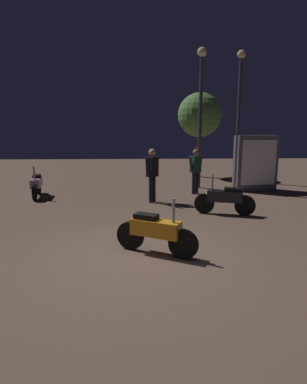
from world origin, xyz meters
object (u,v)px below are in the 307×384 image
at_px(streetlamp_near, 239,101).
at_px(kiosk_billboard, 255,163).
at_px(motorcycle_black_parked_right, 225,199).
at_px(person_bystander_far, 196,167).
at_px(streetlamp_far, 201,102).
at_px(motorcycle_pink_parked_left, 36,184).
at_px(person_rider_beside, 152,171).
at_px(motorcycle_orange_foreground, 156,232).

bearing_deg(streetlamp_near, kiosk_billboard, -88.86).
height_order(motorcycle_black_parked_right, person_bystander_far, person_bystander_far).
distance_m(motorcycle_black_parked_right, streetlamp_far, 5.07).
distance_m(motorcycle_black_parked_right, kiosk_billboard, 4.09).
xyz_separation_m(motorcycle_pink_parked_left, motorcycle_black_parked_right, (5.93, -2.59, 0.00)).
height_order(person_bystander_far, streetlamp_far, streetlamp_far).
height_order(streetlamp_near, kiosk_billboard, streetlamp_near).
height_order(person_rider_beside, streetlamp_near, streetlamp_near).
relative_size(motorcycle_black_parked_right, kiosk_billboard, 0.77).
xyz_separation_m(person_rider_beside, kiosk_billboard, (4.01, 1.87, 0.02)).
bearing_deg(motorcycle_pink_parked_left, kiosk_billboard, 86.40).
bearing_deg(motorcycle_black_parked_right, streetlamp_far, -74.73).
xyz_separation_m(motorcycle_pink_parked_left, kiosk_billboard, (8.00, 0.88, 0.61)).
height_order(streetlamp_near, streetlamp_far, streetlamp_near).
relative_size(motorcycle_orange_foreground, person_rider_beside, 0.88).
xyz_separation_m(person_bystander_far, streetlamp_far, (0.35, 1.21, 2.40)).
xyz_separation_m(streetlamp_near, streetlamp_far, (-2.00, -1.64, -0.16)).
relative_size(motorcycle_orange_foreground, motorcycle_black_parked_right, 0.93).
relative_size(person_rider_beside, person_bystander_far, 1.06).
bearing_deg(streetlamp_near, motorcycle_pink_parked_left, -158.18).
xyz_separation_m(motorcycle_orange_foreground, kiosk_billboard, (4.12, 6.27, 0.61)).
distance_m(streetlamp_near, streetlamp_far, 2.59).
bearing_deg(person_bystander_far, streetlamp_far, 130.38).
bearing_deg(motorcycle_black_parked_right, kiosk_billboard, -105.16).
height_order(motorcycle_pink_parked_left, streetlamp_far, streetlamp_far).
bearing_deg(streetlamp_far, person_bystander_far, -106.00).
bearing_deg(person_bystander_far, motorcycle_pink_parked_left, -120.22).
bearing_deg(motorcycle_black_parked_right, motorcycle_orange_foreground, 69.49).
xyz_separation_m(motorcycle_orange_foreground, person_rider_beside, (0.11, 4.40, 0.59)).
height_order(motorcycle_pink_parked_left, streetlamp_near, streetlamp_near).
bearing_deg(motorcycle_pink_parked_left, person_rider_beside, 66.13).
relative_size(motorcycle_orange_foreground, streetlamp_far, 0.28).
bearing_deg(streetlamp_near, motorcycle_black_parked_right, -109.33).
bearing_deg(person_bystander_far, motorcycle_orange_foreground, -50.41).
bearing_deg(person_rider_beside, motorcycle_pink_parked_left, 26.71).
bearing_deg(person_rider_beside, person_bystander_far, -99.97).
relative_size(motorcycle_black_parked_right, streetlamp_far, 0.30).
bearing_deg(motorcycle_orange_foreground, kiosk_billboard, 84.76).
distance_m(motorcycle_orange_foreground, kiosk_billboard, 7.53).
relative_size(streetlamp_near, streetlamp_far, 1.05).
height_order(motorcycle_orange_foreground, streetlamp_near, streetlamp_near).
height_order(motorcycle_pink_parked_left, motorcycle_black_parked_right, same).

